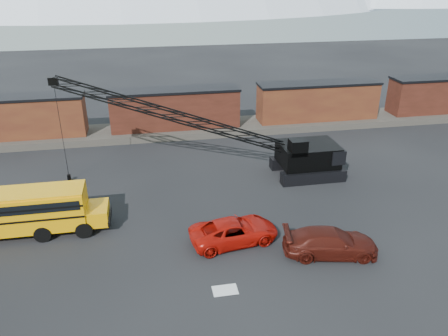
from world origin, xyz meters
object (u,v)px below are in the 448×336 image
object	(u,v)px
school_bus	(13,211)
red_pickup	(234,231)
crawler_crane	(190,120)
maroon_suv	(331,242)

from	to	relation	value
school_bus	red_pickup	world-z (taller)	school_bus
crawler_crane	maroon_suv	bearing A→B (deg)	-60.02
maroon_suv	crawler_crane	bearing A→B (deg)	40.23
red_pickup	maroon_suv	xyz separation A→B (m)	(5.61, -2.43, 0.05)
maroon_suv	crawler_crane	xyz separation A→B (m)	(-7.22, 12.52, 4.27)
red_pickup	crawler_crane	world-z (taller)	crawler_crane
crawler_crane	red_pickup	bearing A→B (deg)	-80.93
red_pickup	crawler_crane	distance (m)	11.10
school_bus	crawler_crane	distance (m)	14.57
school_bus	maroon_suv	distance (m)	20.65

